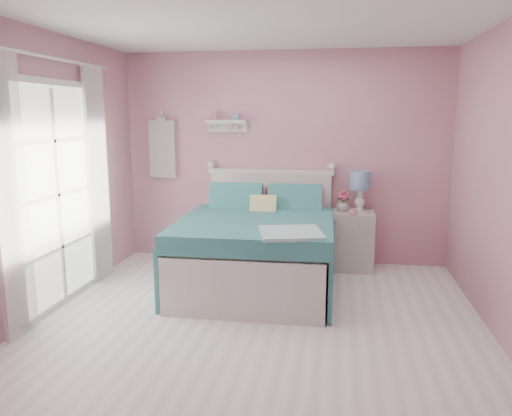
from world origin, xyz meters
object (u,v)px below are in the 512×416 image
(bed, at_px, (258,249))
(nightstand, at_px, (353,240))
(vase, at_px, (343,205))
(teacup, at_px, (353,212))
(table_lamp, at_px, (360,183))

(bed, distance_m, nightstand, 1.27)
(bed, xyz_separation_m, nightstand, (1.03, 0.75, -0.05))
(nightstand, relative_size, vase, 4.66)
(bed, distance_m, teacup, 1.22)
(table_lamp, xyz_separation_m, teacup, (-0.08, -0.22, -0.30))
(bed, distance_m, table_lamp, 1.49)
(bed, height_order, teacup, bed)
(nightstand, xyz_separation_m, teacup, (-0.01, -0.17, 0.38))
(nightstand, bearing_deg, vase, 167.53)
(bed, xyz_separation_m, table_lamp, (1.09, 0.80, 0.64))
(bed, bearing_deg, nightstand, 35.11)
(bed, bearing_deg, vase, 39.93)
(bed, xyz_separation_m, teacup, (1.01, 0.58, 0.33))
(table_lamp, distance_m, vase, 0.33)
(nightstand, bearing_deg, table_lamp, 34.40)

